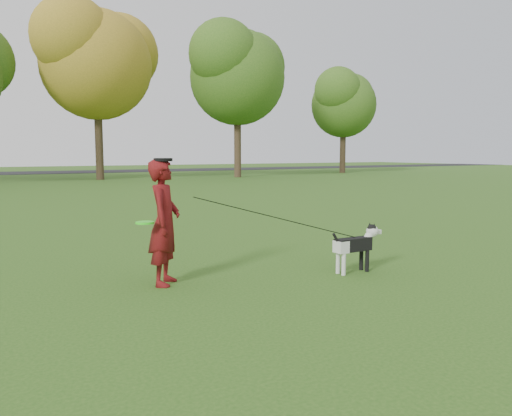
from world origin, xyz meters
TOP-DOWN VIEW (x-y plane):
  - ground at (0.00, 0.00)m, footprint 120.00×120.00m
  - road at (0.00, 40.00)m, footprint 120.00×7.00m
  - man at (-1.08, 0.57)m, footprint 0.66×0.71m
  - dog at (1.53, -0.18)m, footprint 0.91×0.18m
  - man_held_items at (0.48, 0.17)m, footprint 3.16×0.87m

SIDE VIEW (x-z plane):
  - ground at x=0.00m, z-range 0.00..0.00m
  - road at x=0.00m, z-range 0.00..0.02m
  - dog at x=1.53m, z-range 0.08..0.77m
  - man_held_items at x=0.48m, z-range 0.21..1.39m
  - man at x=-1.08m, z-range 0.00..1.64m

